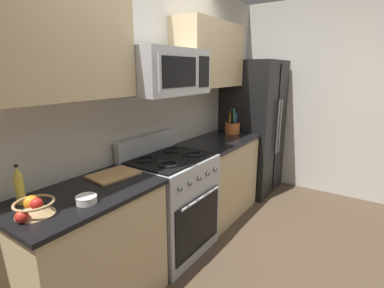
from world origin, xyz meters
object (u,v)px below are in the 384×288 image
object	(u,v)px
apple_loose	(22,217)
microwave	(166,72)
prep_bowl	(86,199)
refrigerator	(253,127)
range_oven	(171,204)
utensil_crock	(232,127)
bottle_oil	(19,186)
fruit_basket	(34,207)
cutting_board	(113,175)

from	to	relation	value
apple_loose	microwave	bearing A→B (deg)	3.85
prep_bowl	refrigerator	bearing A→B (deg)	2.53
range_oven	microwave	world-z (taller)	microwave
refrigerator	utensil_crock	xyz separation A→B (m)	(-0.55, 0.05, 0.08)
prep_bowl	apple_loose	bearing A→B (deg)	166.54
microwave	bottle_oil	xyz separation A→B (m)	(-1.20, 0.14, -0.65)
microwave	prep_bowl	distance (m)	1.23
bottle_oil	range_oven	bearing A→B (deg)	-8.03
refrigerator	fruit_basket	world-z (taller)	refrigerator
bottle_oil	fruit_basket	bearing A→B (deg)	-96.55
utensil_crock	fruit_basket	distance (m)	2.52
bottle_oil	refrigerator	bearing A→B (deg)	-3.51
fruit_basket	refrigerator	bearing A→B (deg)	0.09
range_oven	apple_loose	xyz separation A→B (m)	(-1.31, -0.06, 0.47)
utensil_crock	bottle_oil	world-z (taller)	utensil_crock
refrigerator	microwave	world-z (taller)	microwave
microwave	prep_bowl	xyz separation A→B (m)	(-0.98, -0.17, -0.73)
microwave	utensil_crock	bearing A→B (deg)	0.15
fruit_basket	cutting_board	size ratio (longest dim) A/B	0.62
refrigerator	utensil_crock	bearing A→B (deg)	175.13
apple_loose	bottle_oil	distance (m)	0.27
microwave	apple_loose	bearing A→B (deg)	-176.15
range_oven	cutting_board	size ratio (longest dim) A/B	3.19
refrigerator	fruit_basket	xyz separation A→B (m)	(-3.07, -0.00, 0.05)
refrigerator	utensil_crock	distance (m)	0.56
prep_bowl	fruit_basket	bearing A→B (deg)	153.90
cutting_board	bottle_oil	bearing A→B (deg)	172.62
prep_bowl	range_oven	bearing A→B (deg)	8.24
refrigerator	apple_loose	bearing A→B (deg)	-179.18
refrigerator	fruit_basket	size ratio (longest dim) A/B	8.48
range_oven	prep_bowl	bearing A→B (deg)	-171.76
refrigerator	bottle_oil	distance (m)	3.06
utensil_crock	cutting_board	size ratio (longest dim) A/B	0.98
utensil_crock	apple_loose	xyz separation A→B (m)	(-2.61, -0.09, -0.04)
utensil_crock	bottle_oil	distance (m)	2.50
microwave	prep_bowl	bearing A→B (deg)	-170.27
refrigerator	range_oven	bearing A→B (deg)	179.47
bottle_oil	apple_loose	bearing A→B (deg)	-115.34
microwave	fruit_basket	bearing A→B (deg)	-177.76
refrigerator	fruit_basket	distance (m)	3.07
utensil_crock	bottle_oil	size ratio (longest dim) A/B	1.37
bottle_oil	prep_bowl	distance (m)	0.39
refrigerator	cutting_board	xyz separation A→B (m)	(-2.42, 0.11, 0.01)
refrigerator	prep_bowl	size ratio (longest dim) A/B	14.48
utensil_crock	prep_bowl	size ratio (longest dim) A/B	2.69
fruit_basket	range_oven	bearing A→B (deg)	1.02
cutting_board	prep_bowl	world-z (taller)	prep_bowl
microwave	apple_loose	size ratio (longest dim) A/B	11.46
fruit_basket	prep_bowl	world-z (taller)	fruit_basket
cutting_board	bottle_oil	xyz separation A→B (m)	(-0.63, 0.08, 0.10)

